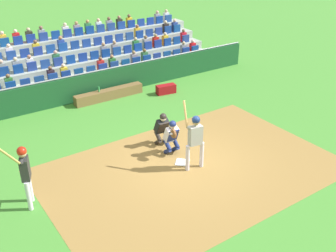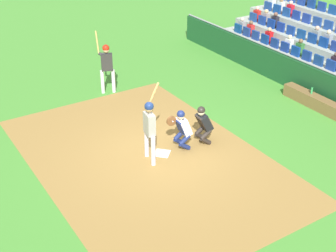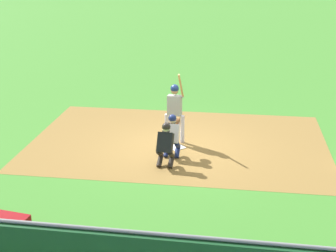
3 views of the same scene
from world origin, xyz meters
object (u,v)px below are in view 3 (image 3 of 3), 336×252
home_plate_marker (176,147)px  catcher_crouching (172,133)px  batter_at_plate (175,106)px  equipment_duffel_bag (9,224)px  water_bottle_on_bench (133,246)px  home_plate_umpire (166,143)px

home_plate_marker → catcher_crouching: bearing=-92.0°
batter_at_plate → equipment_duffel_bag: 6.48m
catcher_crouching → water_bottle_on_bench: (0.07, -5.54, -0.16)m
home_plate_marker → batter_at_plate: size_ratio=0.19×
home_plate_umpire → water_bottle_on_bench: bearing=-88.1°
batter_at_plate → water_bottle_on_bench: 6.72m
batter_at_plate → home_plate_umpire: batter_at_plate is taller
home_plate_umpire → catcher_crouching: bearing=83.2°
batter_at_plate → water_bottle_on_bench: batter_at_plate is taller
home_plate_marker → water_bottle_on_bench: 6.24m
batter_at_plate → catcher_crouching: size_ratio=1.77×
home_plate_marker → water_bottle_on_bench: water_bottle_on_bench is taller
batter_at_plate → home_plate_umpire: size_ratio=1.80×
water_bottle_on_bench → home_plate_umpire: bearing=91.9°
home_plate_umpire → equipment_duffel_bag: 4.83m
batter_at_plate → water_bottle_on_bench: (0.17, -6.69, -0.62)m
home_plate_marker → equipment_duffel_bag: bearing=-118.5°
batter_at_plate → catcher_crouching: bearing=-85.3°
batter_at_plate → home_plate_marker: bearing=-75.9°
home_plate_marker → home_plate_umpire: size_ratio=0.34×
catcher_crouching → batter_at_plate: bearing=94.7°
batter_at_plate → catcher_crouching: batter_at_plate is taller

